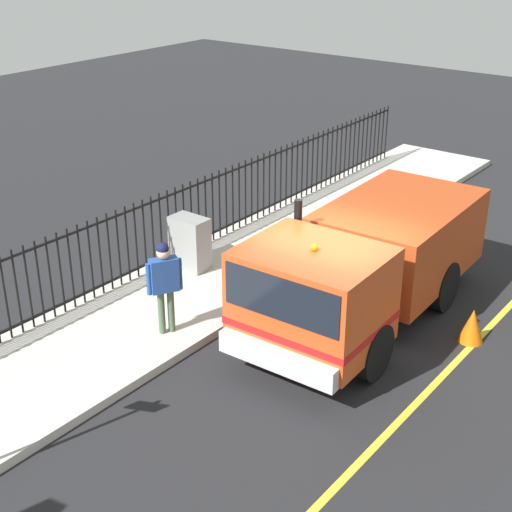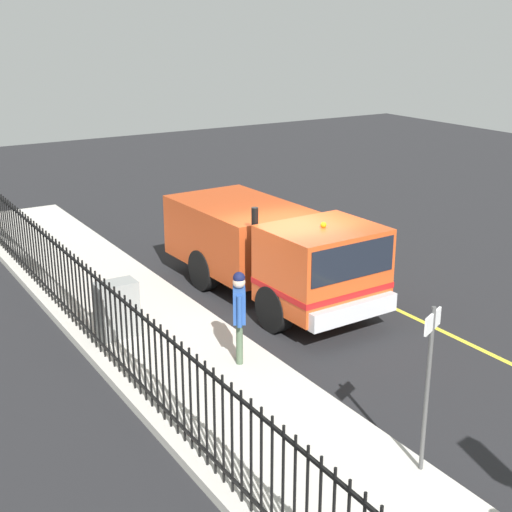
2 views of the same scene
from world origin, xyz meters
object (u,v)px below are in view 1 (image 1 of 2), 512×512
at_px(utility_cabinet, 190,243).
at_px(work_truck, 361,264).
at_px(worker_standing, 164,278).
at_px(traffic_cone, 472,325).

bearing_deg(utility_cabinet, work_truck, -175.66).
xyz_separation_m(worker_standing, traffic_cone, (-4.24, -3.20, -0.89)).
xyz_separation_m(work_truck, traffic_cone, (-1.86, -0.72, -0.92)).
xyz_separation_m(work_truck, utility_cabinet, (3.82, 0.29, -0.52)).
height_order(worker_standing, traffic_cone, worker_standing).
bearing_deg(traffic_cone, work_truck, 21.25).
distance_m(utility_cabinet, traffic_cone, 5.78).
distance_m(work_truck, traffic_cone, 2.20).
distance_m(work_truck, worker_standing, 3.44).
bearing_deg(utility_cabinet, worker_standing, 123.28).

